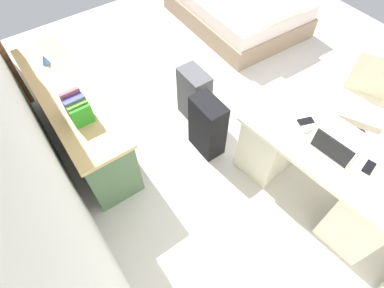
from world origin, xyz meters
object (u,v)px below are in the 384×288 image
(desk, at_px, (318,171))
(bed, at_px, (237,7))
(suitcase_black, at_px, (207,127))
(office_chair, at_px, (359,107))
(credenza, at_px, (78,118))
(cell_phone_by_mouse, at_px, (306,121))
(laptop, at_px, (333,148))
(cell_phone_near_laptop, at_px, (369,167))
(figurine_small, at_px, (45,59))
(suitcase_spare_grey, at_px, (194,95))
(computer_mouse, at_px, (307,129))

(desk, bearing_deg, bed, -26.57)
(desk, relative_size, suitcase_black, 2.25)
(desk, bearing_deg, suitcase_black, 25.24)
(desk, xyz_separation_m, office_chair, (0.26, -0.90, 0.04))
(desk, height_order, bed, desk)
(credenza, bearing_deg, cell_phone_by_mouse, -134.61)
(office_chair, bearing_deg, laptop, 106.57)
(cell_phone_near_laptop, height_order, figurine_small, figurine_small)
(suitcase_black, relative_size, cell_phone_by_mouse, 4.91)
(bed, bearing_deg, cell_phone_near_laptop, 157.00)
(bed, xyz_separation_m, cell_phone_by_mouse, (-2.31, 1.28, 0.49))
(cell_phone_near_laptop, bearing_deg, suitcase_spare_grey, -0.41)
(credenza, bearing_deg, office_chair, -123.09)
(suitcase_spare_grey, bearing_deg, figurine_small, 54.23)
(computer_mouse, bearing_deg, figurine_small, 29.16)
(laptop, relative_size, computer_mouse, 3.32)
(credenza, height_order, suitcase_spare_grey, credenza)
(bed, relative_size, cell_phone_near_laptop, 14.25)
(office_chair, height_order, suitcase_spare_grey, office_chair)
(cell_phone_by_mouse, bearing_deg, figurine_small, 57.62)
(bed, distance_m, figurine_small, 2.87)
(desk, bearing_deg, figurine_small, 33.00)
(credenza, distance_m, laptop, 2.38)
(desk, distance_m, bed, 2.94)
(suitcase_spare_grey, relative_size, laptop, 1.89)
(cell_phone_near_laptop, relative_size, cell_phone_by_mouse, 1.00)
(laptop, relative_size, cell_phone_near_laptop, 2.44)
(bed, height_order, suitcase_black, suitcase_black)
(bed, bearing_deg, suitcase_spare_grey, 126.05)
(computer_mouse, distance_m, cell_phone_by_mouse, 0.09)
(suitcase_black, height_order, cell_phone_near_laptop, cell_phone_near_laptop)
(laptop, height_order, computer_mouse, laptop)
(suitcase_black, distance_m, suitcase_spare_grey, 0.48)
(laptop, distance_m, computer_mouse, 0.27)
(desk, distance_m, cell_phone_near_laptop, 0.46)
(desk, relative_size, cell_phone_near_laptop, 11.06)
(desk, xyz_separation_m, suitcase_spare_grey, (1.44, 0.31, -0.07))
(suitcase_black, bearing_deg, laptop, -156.97)
(laptop, xyz_separation_m, figurine_small, (2.32, 1.45, 0.01))
(suitcase_spare_grey, bearing_deg, computer_mouse, -166.57)
(office_chair, xyz_separation_m, suitcase_spare_grey, (1.19, 1.21, -0.11))
(bed, distance_m, computer_mouse, 2.78)
(office_chair, relative_size, suitcase_spare_grey, 1.50)
(credenza, distance_m, cell_phone_near_laptop, 2.64)
(laptop, height_order, cell_phone_near_laptop, laptop)
(bed, bearing_deg, suitcase_black, 132.47)
(computer_mouse, bearing_deg, credenza, 36.59)
(office_chair, bearing_deg, credenza, 56.91)
(office_chair, xyz_separation_m, bed, (2.37, -0.41, -0.18))
(desk, distance_m, office_chair, 0.94)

